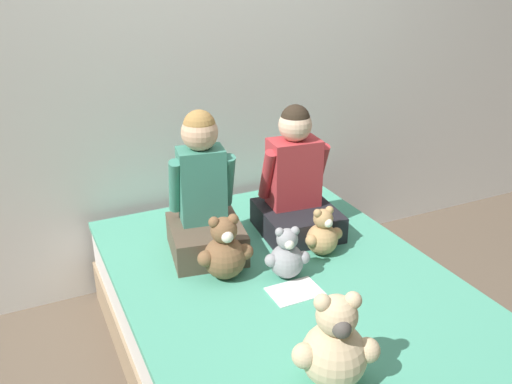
{
  "coord_description": "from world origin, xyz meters",
  "views": [
    {
      "loc": [
        -0.95,
        -1.67,
        1.72
      ],
      "look_at": [
        0.0,
        0.33,
        0.74
      ],
      "focal_mm": 38.0,
      "sensor_mm": 36.0,
      "label": 1
    }
  ],
  "objects_px": {
    "teddy_bear_held_by_left_child": "(225,252)",
    "teddy_bear_at_foot_of_bed": "(335,347)",
    "sign_card": "(295,291)",
    "bed": "(288,328)",
    "teddy_bear_between_children": "(287,256)",
    "child_on_left": "(203,200)",
    "child_on_right": "(296,186)",
    "teddy_bear_held_by_right_child": "(323,235)"
  },
  "relations": [
    {
      "from": "bed",
      "to": "teddy_bear_held_by_left_child",
      "type": "distance_m",
      "value": 0.45
    },
    {
      "from": "child_on_right",
      "to": "teddy_bear_between_children",
      "type": "height_order",
      "value": "child_on_right"
    },
    {
      "from": "bed",
      "to": "teddy_bear_held_by_right_child",
      "type": "distance_m",
      "value": 0.44
    },
    {
      "from": "sign_card",
      "to": "teddy_bear_between_children",
      "type": "bearing_deg",
      "value": 78.53
    },
    {
      "from": "child_on_right",
      "to": "teddy_bear_held_by_left_child",
      "type": "distance_m",
      "value": 0.55
    },
    {
      "from": "child_on_right",
      "to": "teddy_bear_held_by_left_child",
      "type": "relative_size",
      "value": 2.18
    },
    {
      "from": "teddy_bear_at_foot_of_bed",
      "to": "sign_card",
      "type": "height_order",
      "value": "teddy_bear_at_foot_of_bed"
    },
    {
      "from": "child_on_right",
      "to": "sign_card",
      "type": "bearing_deg",
      "value": -113.39
    },
    {
      "from": "bed",
      "to": "child_on_left",
      "type": "distance_m",
      "value": 0.67
    },
    {
      "from": "teddy_bear_between_children",
      "to": "sign_card",
      "type": "bearing_deg",
      "value": -86.09
    },
    {
      "from": "teddy_bear_at_foot_of_bed",
      "to": "bed",
      "type": "bearing_deg",
      "value": 93.04
    },
    {
      "from": "teddy_bear_between_children",
      "to": "bed",
      "type": "bearing_deg",
      "value": -85.76
    },
    {
      "from": "teddy_bear_held_by_left_child",
      "to": "sign_card",
      "type": "distance_m",
      "value": 0.33
    },
    {
      "from": "teddy_bear_held_by_right_child",
      "to": "sign_card",
      "type": "height_order",
      "value": "teddy_bear_held_by_right_child"
    },
    {
      "from": "bed",
      "to": "teddy_bear_held_by_left_child",
      "type": "relative_size",
      "value": 6.5
    },
    {
      "from": "child_on_right",
      "to": "teddy_bear_held_by_left_child",
      "type": "height_order",
      "value": "child_on_right"
    },
    {
      "from": "teddy_bear_held_by_left_child",
      "to": "teddy_bear_held_by_right_child",
      "type": "bearing_deg",
      "value": 4.79
    },
    {
      "from": "bed",
      "to": "teddy_bear_between_children",
      "type": "xyz_separation_m",
      "value": [
        0.01,
        0.05,
        0.33
      ]
    },
    {
      "from": "teddy_bear_held_by_left_child",
      "to": "teddy_bear_at_foot_of_bed",
      "type": "height_order",
      "value": "teddy_bear_at_foot_of_bed"
    },
    {
      "from": "teddy_bear_at_foot_of_bed",
      "to": "teddy_bear_held_by_left_child",
      "type": "bearing_deg",
      "value": 114.08
    },
    {
      "from": "teddy_bear_at_foot_of_bed",
      "to": "sign_card",
      "type": "distance_m",
      "value": 0.53
    },
    {
      "from": "child_on_right",
      "to": "sign_card",
      "type": "height_order",
      "value": "child_on_right"
    },
    {
      "from": "child_on_left",
      "to": "teddy_bear_between_children",
      "type": "xyz_separation_m",
      "value": [
        0.23,
        -0.36,
        -0.15
      ]
    },
    {
      "from": "child_on_left",
      "to": "child_on_right",
      "type": "bearing_deg",
      "value": 9.65
    },
    {
      "from": "teddy_bear_held_by_left_child",
      "to": "sign_card",
      "type": "height_order",
      "value": "teddy_bear_held_by_left_child"
    },
    {
      "from": "teddy_bear_held_by_left_child",
      "to": "sign_card",
      "type": "xyz_separation_m",
      "value": [
        0.21,
        -0.23,
        -0.12
      ]
    },
    {
      "from": "teddy_bear_between_children",
      "to": "child_on_left",
      "type": "bearing_deg",
      "value": 138.05
    },
    {
      "from": "bed",
      "to": "teddy_bear_between_children",
      "type": "relative_size",
      "value": 8.03
    },
    {
      "from": "child_on_left",
      "to": "sign_card",
      "type": "distance_m",
      "value": 0.58
    },
    {
      "from": "bed",
      "to": "teddy_bear_at_foot_of_bed",
      "type": "bearing_deg",
      "value": -105.1
    },
    {
      "from": "child_on_left",
      "to": "sign_card",
      "type": "bearing_deg",
      "value": -57.27
    },
    {
      "from": "child_on_left",
      "to": "teddy_bear_held_by_right_child",
      "type": "bearing_deg",
      "value": -19.71
    },
    {
      "from": "bed",
      "to": "teddy_bear_at_foot_of_bed",
      "type": "xyz_separation_m",
      "value": [
        -0.15,
        -0.56,
        0.37
      ]
    },
    {
      "from": "teddy_bear_at_foot_of_bed",
      "to": "teddy_bear_held_by_right_child",
      "type": "bearing_deg",
      "value": 78.88
    },
    {
      "from": "child_on_left",
      "to": "teddy_bear_between_children",
      "type": "distance_m",
      "value": 0.45
    },
    {
      "from": "child_on_right",
      "to": "teddy_bear_at_foot_of_bed",
      "type": "distance_m",
      "value": 1.05
    },
    {
      "from": "teddy_bear_between_children",
      "to": "sign_card",
      "type": "distance_m",
      "value": 0.15
    },
    {
      "from": "teddy_bear_held_by_left_child",
      "to": "sign_card",
      "type": "relative_size",
      "value": 1.36
    },
    {
      "from": "child_on_right",
      "to": "teddy_bear_between_children",
      "type": "relative_size",
      "value": 2.7
    },
    {
      "from": "teddy_bear_held_by_left_child",
      "to": "bed",
      "type": "bearing_deg",
      "value": -28.72
    },
    {
      "from": "bed",
      "to": "sign_card",
      "type": "bearing_deg",
      "value": -101.69
    },
    {
      "from": "bed",
      "to": "teddy_bear_at_foot_of_bed",
      "type": "distance_m",
      "value": 0.69
    }
  ]
}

